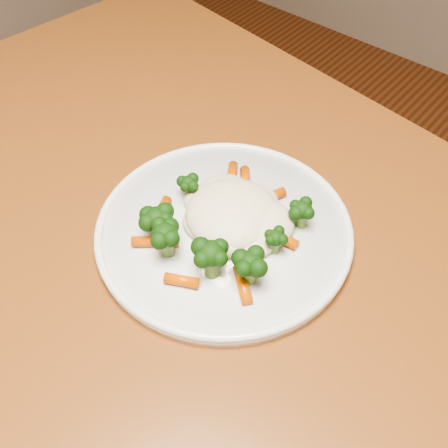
# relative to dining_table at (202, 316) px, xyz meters

# --- Properties ---
(dining_table) EXTENTS (1.25, 0.92, 0.75)m
(dining_table) POSITION_rel_dining_table_xyz_m (0.00, 0.00, 0.00)
(dining_table) COLOR brown
(dining_table) RESTS_ON ground
(plate) EXTENTS (0.29, 0.29, 0.01)m
(plate) POSITION_rel_dining_table_xyz_m (-0.01, 0.05, 0.11)
(plate) COLOR white
(plate) RESTS_ON dining_table
(meal) EXTENTS (0.17, 0.19, 0.05)m
(meal) POSITION_rel_dining_table_xyz_m (-0.00, 0.05, 0.14)
(meal) COLOR beige
(meal) RESTS_ON plate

